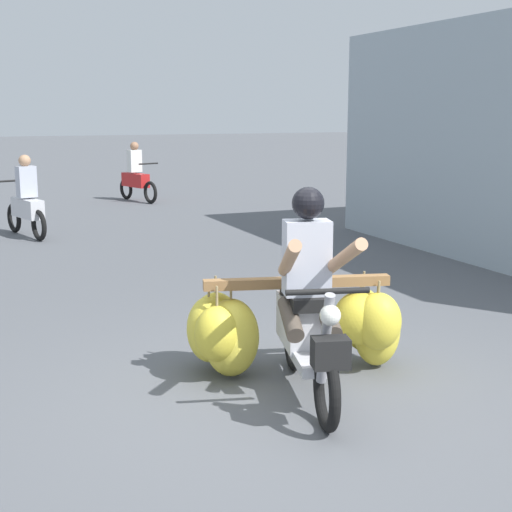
{
  "coord_description": "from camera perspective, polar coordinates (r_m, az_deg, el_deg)",
  "views": [
    {
      "loc": [
        -2.23,
        -4.6,
        2.12
      ],
      "look_at": [
        0.19,
        1.08,
        0.9
      ],
      "focal_mm": 51.59,
      "sensor_mm": 36.0,
      "label": 1
    }
  ],
  "objects": [
    {
      "name": "ground_plane",
      "position": [
        5.53,
        2.65,
        -11.36
      ],
      "size": [
        120.0,
        120.0,
        0.0
      ],
      "primitive_type": "plane",
      "color": "#56595E"
    },
    {
      "name": "motorbike_main_loaded",
      "position": [
        5.89,
        2.96,
        -5.15
      ],
      "size": [
        1.83,
        1.98,
        1.58
      ],
      "color": "black",
      "rests_on": "ground"
    },
    {
      "name": "motorbike_distant_ahead_left",
      "position": [
        17.75,
        -9.29,
        6.04
      ],
      "size": [
        0.67,
        1.57,
        1.4
      ],
      "color": "black",
      "rests_on": "ground"
    },
    {
      "name": "motorbike_distant_ahead_right",
      "position": [
        13.06,
        -17.36,
        3.87
      ],
      "size": [
        0.64,
        1.58,
        1.4
      ],
      "color": "black",
      "rests_on": "ground"
    }
  ]
}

